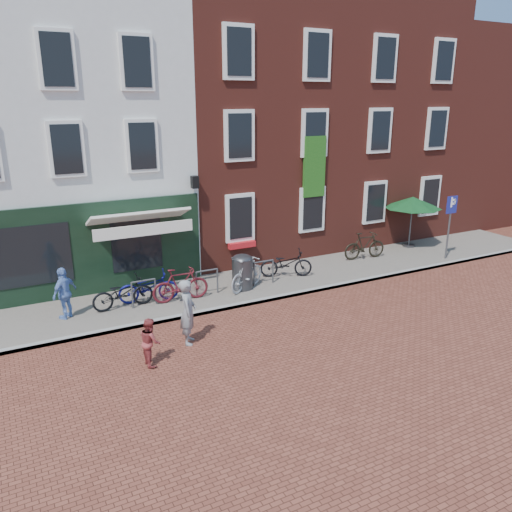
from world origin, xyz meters
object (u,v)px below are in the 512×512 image
litter_bin (242,270)px  bicycle_0 (123,293)px  bicycle_1 (180,285)px  parking_sign (450,216)px  bicycle_3 (247,274)px  bicycle_2 (148,287)px  parasol (413,200)px  cafe_person (65,293)px  bicycle_5 (365,246)px  woman (188,312)px  bicycle_4 (286,263)px  boy (150,341)px

litter_bin → bicycle_0: bearing=177.6°
bicycle_0 → bicycle_1: 1.70m
parking_sign → bicycle_3: bearing=175.9°
bicycle_2 → bicycle_1: bearing=-102.7°
parasol → cafe_person: (-13.66, -1.01, -1.20)m
cafe_person → bicycle_3: bearing=136.1°
parasol → bicycle_5: bearing=-169.9°
parasol → bicycle_2: size_ratio=1.31×
litter_bin → bicycle_1: litter_bin is taller
woman → bicycle_5: woman is taller
parasol → woman: size_ratio=1.37×
bicycle_2 → bicycle_4: (4.84, 0.05, 0.00)m
litter_bin → bicycle_5: 5.58m
litter_bin → bicycle_5: size_ratio=0.70×
bicycle_5 → bicycle_3: bearing=105.7°
boy → bicycle_0: boy is taller
cafe_person → bicycle_5: cafe_person is taller
bicycle_3 → woman: bearing=100.8°
parasol → bicycle_0: parasol is taller
bicycle_2 → bicycle_3: bearing=-86.8°
parasol → bicycle_2: bearing=-175.4°
litter_bin → bicycle_0: size_ratio=0.68×
bicycle_3 → litter_bin: bearing=9.8°
cafe_person → bicycle_2: cafe_person is taller
woman → bicycle_2: woman is taller
boy → bicycle_5: bearing=-67.7°
bicycle_4 → bicycle_3: bearing=127.4°
parking_sign → parasol: bearing=92.2°
parking_sign → bicycle_2: parking_sign is taller
cafe_person → boy: bearing=71.5°
parasol → bicycle_4: bearing=-172.4°
bicycle_4 → parking_sign: bearing=-76.6°
parking_sign → bicycle_0: size_ratio=1.36×
litter_bin → parking_sign: size_ratio=0.50×
litter_bin → bicycle_0: litter_bin is taller
bicycle_2 → bicycle_5: 8.55m
parking_sign → bicycle_5: 3.35m
bicycle_3 → bicycle_4: size_ratio=0.97×
litter_bin → bicycle_3: size_ratio=0.70×
parking_sign → bicycle_3: parking_sign is taller
woman → bicycle_1: size_ratio=0.98×
boy → bicycle_2: boy is taller
parking_sign → boy: (-12.33, -2.55, -1.18)m
parasol → bicycle_5: 3.13m
cafe_person → bicycle_4: size_ratio=0.83×
woman → litter_bin: bearing=-23.3°
boy → woman: bearing=-62.3°
cafe_person → bicycle_5: bearing=142.1°
bicycle_1 → bicycle_5: bearing=-80.7°
woman → boy: (-1.17, -0.62, -0.27)m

